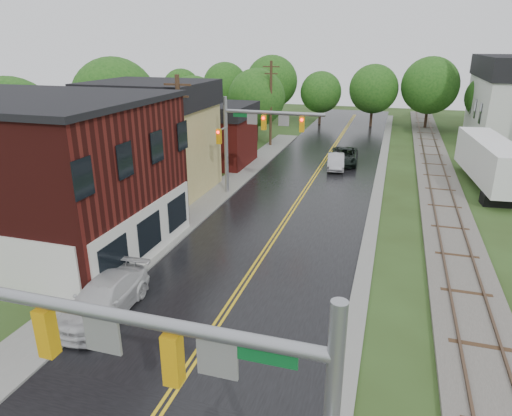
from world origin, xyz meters
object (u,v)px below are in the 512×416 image
at_px(suv_dark, 344,156).
at_px(traffic_signal_near, 213,391).
at_px(utility_pole_c, 271,103).
at_px(tree_left_e, 258,99).
at_px(pickup_white, 104,299).
at_px(brick_building, 28,174).
at_px(tree_left_a, 13,128).
at_px(traffic_signal_far, 254,129).
at_px(semi_trailer, 490,160).
at_px(tree_left_c, 195,107).
at_px(tree_left_b, 116,103).
at_px(utility_pole_b, 181,144).
at_px(sedan_silver, 336,162).

bearing_deg(suv_dark, traffic_signal_near, -91.11).
relative_size(utility_pole_c, tree_left_e, 1.10).
bearing_deg(traffic_signal_near, pickup_white, 135.96).
distance_m(traffic_signal_near, tree_left_e, 45.59).
bearing_deg(suv_dark, pickup_white, -106.84).
distance_m(brick_building, tree_left_a, 10.14).
height_order(traffic_signal_far, tree_left_e, tree_left_e).
distance_m(utility_pole_c, semi_trailer, 22.68).
bearing_deg(suv_dark, traffic_signal_far, -118.72).
distance_m(utility_pole_c, tree_left_a, 25.67).
bearing_deg(pickup_white, tree_left_c, 104.78).
xyz_separation_m(tree_left_a, tree_left_b, (2.00, 10.00, 0.60)).
xyz_separation_m(brick_building, utility_pole_b, (5.68, 7.00, 0.57)).
bearing_deg(semi_trailer, traffic_signal_far, -157.03).
bearing_deg(semi_trailer, utility_pole_b, -149.01).
xyz_separation_m(traffic_signal_near, tree_left_c, (-17.32, 37.90, -0.46)).
relative_size(traffic_signal_near, tree_left_c, 0.96).
xyz_separation_m(utility_pole_c, tree_left_b, (-11.05, -12.10, 1.00)).
distance_m(traffic_signal_far, tree_left_e, 19.65).
bearing_deg(tree_left_c, sedan_silver, -13.07).
xyz_separation_m(tree_left_e, pickup_white, (4.05, -35.90, -4.07)).
relative_size(traffic_signal_far, sedan_silver, 1.76).
distance_m(brick_building, utility_pole_c, 29.56).
bearing_deg(pickup_white, tree_left_b, 118.73).
bearing_deg(traffic_signal_far, sedan_silver, 62.60).
relative_size(utility_pole_c, pickup_white, 1.75).
height_order(utility_pole_b, semi_trailer, utility_pole_b).
height_order(brick_building, tree_left_e, brick_building).
bearing_deg(utility_pole_b, semi_trailer, 30.99).
bearing_deg(sedan_silver, utility_pole_b, -127.04).
relative_size(tree_left_b, tree_left_e, 1.19).
bearing_deg(tree_left_a, tree_left_c, 71.57).
bearing_deg(utility_pole_c, traffic_signal_far, -78.91).
height_order(brick_building, pickup_white, brick_building).
bearing_deg(brick_building, utility_pole_b, 50.93).
height_order(brick_building, tree_left_b, tree_left_b).
xyz_separation_m(utility_pole_c, sedan_silver, (8.19, -7.64, -4.04)).
bearing_deg(semi_trailer, tree_left_c, 168.21).
xyz_separation_m(tree_left_a, tree_left_c, (6.00, 18.00, -0.60)).
height_order(brick_building, semi_trailer, brick_building).
relative_size(tree_left_a, semi_trailer, 0.72).
xyz_separation_m(traffic_signal_far, tree_left_e, (-5.38, 18.90, -0.16)).
bearing_deg(semi_trailer, tree_left_e, 152.35).
height_order(utility_pole_b, pickup_white, utility_pole_b).
distance_m(utility_pole_b, tree_left_e, 23.99).
height_order(traffic_signal_far, pickup_white, traffic_signal_far).
distance_m(tree_left_a, semi_trailer, 35.66).
relative_size(utility_pole_b, tree_left_c, 1.18).
height_order(tree_left_b, pickup_white, tree_left_b).
relative_size(traffic_signal_near, utility_pole_b, 0.82).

